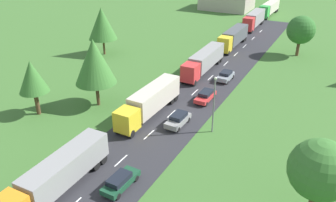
% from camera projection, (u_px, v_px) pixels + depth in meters
% --- Properties ---
extents(road, '(10.00, 140.00, 0.06)m').
position_uv_depth(road, '(131.00, 152.00, 39.78)').
color(road, '#2B2B30').
rests_on(road, ground).
extents(lane_marking_centre, '(0.16, 123.40, 0.01)m').
position_uv_depth(lane_marking_centre, '(116.00, 166.00, 37.43)').
color(lane_marking_centre, white).
rests_on(lane_marking_centre, road).
extents(truck_lead, '(2.62, 13.44, 3.42)m').
position_uv_depth(truck_lead, '(56.00, 176.00, 32.76)').
color(truck_lead, orange).
rests_on(truck_lead, road).
extents(truck_second, '(2.71, 12.96, 3.66)m').
position_uv_depth(truck_second, '(150.00, 101.00, 46.71)').
color(truck_second, yellow).
rests_on(truck_second, road).
extents(truck_third, '(2.62, 14.06, 3.51)m').
position_uv_depth(truck_third, '(204.00, 61.00, 60.89)').
color(truck_third, red).
rests_on(truck_third, road).
extents(truck_fourth, '(2.55, 12.82, 3.58)m').
position_uv_depth(truck_fourth, '(233.00, 37.00, 73.70)').
color(truck_fourth, yellow).
rests_on(truck_fourth, road).
extents(truck_fifth, '(2.58, 12.27, 3.79)m').
position_uv_depth(truck_fifth, '(254.00, 19.00, 87.65)').
color(truck_fifth, red).
rests_on(truck_fifth, road).
extents(truck_sixth, '(2.71, 13.71, 3.58)m').
position_uv_depth(truck_sixth, '(269.00, 8.00, 100.30)').
color(truck_sixth, green).
rests_on(truck_sixth, road).
extents(car_second, '(1.85, 4.49, 1.46)m').
position_uv_depth(car_second, '(120.00, 181.00, 33.97)').
color(car_second, '#19472D').
rests_on(car_second, road).
extents(car_third, '(1.94, 4.27, 1.55)m').
position_uv_depth(car_third, '(178.00, 119.00, 44.78)').
color(car_third, gray).
rests_on(car_third, road).
extents(car_fourth, '(1.85, 4.45, 1.45)m').
position_uv_depth(car_fourth, '(205.00, 96.00, 51.11)').
color(car_fourth, red).
rests_on(car_fourth, road).
extents(car_fifth, '(1.92, 3.93, 1.49)m').
position_uv_depth(car_fifth, '(226.00, 76.00, 57.93)').
color(car_fifth, '#8C939E').
rests_on(car_fifth, road).
extents(lamppost_second, '(0.36, 0.36, 7.41)m').
position_uv_depth(lamppost_second, '(214.00, 102.00, 41.91)').
color(lamppost_second, slate).
rests_on(lamppost_second, ground).
extents(tree_oak, '(5.19, 5.19, 8.05)m').
position_uv_depth(tree_oak, '(320.00, 170.00, 28.15)').
color(tree_oak, '#513823').
rests_on(tree_oak, ground).
extents(tree_maple, '(5.41, 5.41, 7.90)m').
position_uv_depth(tree_maple, '(301.00, 30.00, 67.28)').
color(tree_maple, '#513823').
rests_on(tree_maple, ground).
extents(tree_pine, '(5.72, 5.72, 9.77)m').
position_uv_depth(tree_pine, '(94.00, 61.00, 47.44)').
color(tree_pine, '#513823').
rests_on(tree_pine, ground).
extents(tree_elm, '(5.57, 5.57, 9.28)m').
position_uv_depth(tree_elm, '(102.00, 24.00, 67.63)').
color(tree_elm, '#513823').
rests_on(tree_elm, ground).
extents(tree_ash, '(3.92, 3.92, 7.68)m').
position_uv_depth(tree_ash, '(32.00, 77.00, 45.50)').
color(tree_ash, '#513823').
rests_on(tree_ash, ground).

